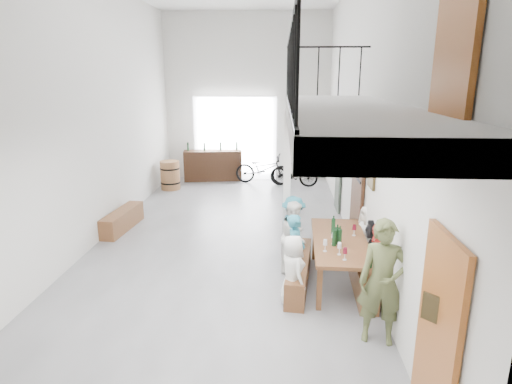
# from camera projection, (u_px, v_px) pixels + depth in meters

# --- Properties ---
(floor) EXTENTS (12.00, 12.00, 0.00)m
(floor) POSITION_uv_depth(u_px,v_px,m) (225.00, 242.00, 9.25)
(floor) COLOR slate
(floor) RESTS_ON ground
(room_walls) EXTENTS (12.00, 12.00, 12.00)m
(room_walls) POSITION_uv_depth(u_px,v_px,m) (222.00, 72.00, 8.31)
(room_walls) COLOR silver
(room_walls) RESTS_ON ground
(gateway_portal) EXTENTS (2.80, 0.08, 2.80)m
(gateway_portal) POSITION_uv_depth(u_px,v_px,m) (235.00, 139.00, 14.62)
(gateway_portal) COLOR white
(gateway_portal) RESTS_ON ground
(right_wall_decor) EXTENTS (0.07, 8.28, 5.07)m
(right_wall_decor) POSITION_uv_depth(u_px,v_px,m) (376.00, 188.00, 6.84)
(right_wall_decor) COLOR #974F1E
(right_wall_decor) RESTS_ON ground
(balcony) EXTENTS (1.52, 5.62, 4.00)m
(balcony) POSITION_uv_depth(u_px,v_px,m) (346.00, 119.00, 5.34)
(balcony) COLOR silver
(balcony) RESTS_ON ground
(tasting_table) EXTENTS (0.98, 2.23, 0.79)m
(tasting_table) POSITION_uv_depth(u_px,v_px,m) (340.00, 244.00, 7.28)
(tasting_table) COLOR brown
(tasting_table) RESTS_ON ground
(bench_inner) EXTENTS (0.54, 2.00, 0.46)m
(bench_inner) POSITION_uv_depth(u_px,v_px,m) (299.00, 271.00, 7.37)
(bench_inner) COLOR brown
(bench_inner) RESTS_ON ground
(bench_wall) EXTENTS (0.36, 2.22, 0.51)m
(bench_wall) POSITION_uv_depth(u_px,v_px,m) (360.00, 269.00, 7.38)
(bench_wall) COLOR brown
(bench_wall) RESTS_ON ground
(tableware) EXTENTS (0.64, 1.17, 0.35)m
(tableware) POSITION_uv_depth(u_px,v_px,m) (338.00, 237.00, 7.00)
(tableware) COLOR black
(tableware) RESTS_ON tasting_table
(side_bench) EXTENTS (0.50, 1.65, 0.46)m
(side_bench) POSITION_uv_depth(u_px,v_px,m) (122.00, 220.00, 9.97)
(side_bench) COLOR brown
(side_bench) RESTS_ON ground
(oak_barrel) EXTENTS (0.61, 0.61, 0.90)m
(oak_barrel) POSITION_uv_depth(u_px,v_px,m) (170.00, 175.00, 13.46)
(oak_barrel) COLOR #91613C
(oak_barrel) RESTS_ON ground
(serving_counter) EXTENTS (2.00, 0.81, 1.03)m
(serving_counter) POSITION_uv_depth(u_px,v_px,m) (213.00, 165.00, 14.62)
(serving_counter) COLOR #3D2313
(serving_counter) RESTS_ON ground
(counter_bottles) EXTENTS (1.69, 0.29, 0.28)m
(counter_bottles) POSITION_uv_depth(u_px,v_px,m) (212.00, 146.00, 14.47)
(counter_bottles) COLOR black
(counter_bottles) RESTS_ON serving_counter
(guest_left_a) EXTENTS (0.56, 0.66, 1.15)m
(guest_left_a) POSITION_uv_depth(u_px,v_px,m) (293.00, 271.00, 6.58)
(guest_left_a) COLOR white
(guest_left_a) RESTS_ON ground
(guest_left_b) EXTENTS (0.39, 0.52, 1.28)m
(guest_left_b) POSITION_uv_depth(u_px,v_px,m) (295.00, 251.00, 7.16)
(guest_left_b) COLOR teal
(guest_left_b) RESTS_ON ground
(guest_left_c) EXTENTS (0.71, 0.79, 1.32)m
(guest_left_c) POSITION_uv_depth(u_px,v_px,m) (294.00, 236.00, 7.76)
(guest_left_c) COLOR white
(guest_left_c) RESTS_ON ground
(guest_left_d) EXTENTS (0.75, 0.94, 1.28)m
(guest_left_d) POSITION_uv_depth(u_px,v_px,m) (293.00, 229.00, 8.22)
(guest_left_d) COLOR teal
(guest_left_d) RESTS_ON ground
(guest_right_a) EXTENTS (0.51, 0.83, 1.33)m
(guest_right_a) POSITION_uv_depth(u_px,v_px,m) (377.00, 263.00, 6.66)
(guest_right_a) COLOR red
(guest_right_a) RESTS_ON ground
(guest_right_b) EXTENTS (0.70, 1.11, 1.15)m
(guest_right_b) POSITION_uv_depth(u_px,v_px,m) (373.00, 251.00, 7.32)
(guest_right_b) COLOR black
(guest_right_b) RESTS_ON ground
(guest_right_c) EXTENTS (0.54, 0.66, 1.17)m
(guest_right_c) POSITION_uv_depth(u_px,v_px,m) (366.00, 236.00, 7.99)
(guest_right_c) COLOR white
(guest_right_c) RESTS_ON ground
(host_standing) EXTENTS (0.69, 0.51, 1.72)m
(host_standing) POSITION_uv_depth(u_px,v_px,m) (382.00, 282.00, 5.60)
(host_standing) COLOR #525A32
(host_standing) RESTS_ON ground
(potted_plant) EXTENTS (0.42, 0.37, 0.46)m
(potted_plant) POSITION_uv_depth(u_px,v_px,m) (337.00, 228.00, 9.45)
(potted_plant) COLOR #1A5419
(potted_plant) RESTS_ON ground
(bicycle_near) EXTENTS (1.96, 0.95, 0.99)m
(bicycle_near) POSITION_uv_depth(u_px,v_px,m) (263.00, 169.00, 14.16)
(bicycle_near) COLOR black
(bicycle_near) RESTS_ON ground
(bicycle_far) EXTENTS (1.61, 0.69, 0.93)m
(bicycle_far) POSITION_uv_depth(u_px,v_px,m) (294.00, 172.00, 13.81)
(bicycle_far) COLOR black
(bicycle_far) RESTS_ON ground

